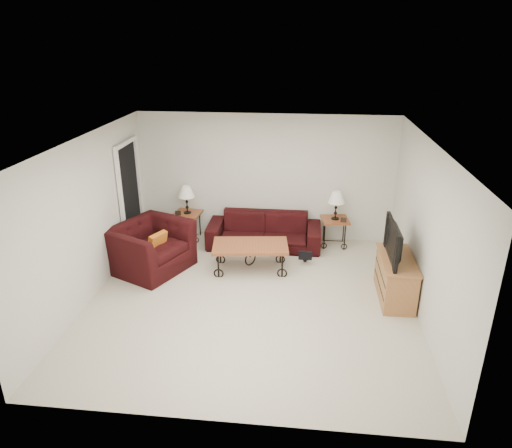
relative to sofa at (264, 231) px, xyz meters
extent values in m
plane|color=beige|center=(-0.01, -2.02, -0.32)|extent=(5.00, 5.00, 0.00)
cube|color=silver|center=(-0.01, 0.48, 0.93)|extent=(5.00, 0.02, 2.50)
cube|color=silver|center=(-0.01, -4.52, 0.93)|extent=(5.00, 0.02, 2.50)
cube|color=silver|center=(-2.51, -2.02, 0.93)|extent=(0.02, 5.00, 2.50)
cube|color=silver|center=(2.49, -2.02, 0.93)|extent=(0.02, 5.00, 2.50)
plane|color=white|center=(-0.01, -2.02, 2.18)|extent=(5.00, 5.00, 0.00)
cube|color=black|center=(-2.48, -0.37, 0.70)|extent=(0.08, 0.94, 2.04)
imported|color=black|center=(0.00, 0.00, 0.00)|extent=(2.19, 0.85, 0.64)
cube|color=#963E26|center=(-1.55, 0.18, -0.04)|extent=(0.56, 0.56, 0.56)
cube|color=#963E26|center=(1.36, 0.18, -0.04)|extent=(0.57, 0.57, 0.56)
cube|color=black|center=(-1.70, 0.03, 0.29)|extent=(0.11, 0.02, 0.09)
cube|color=black|center=(1.51, 0.03, 0.28)|extent=(0.11, 0.02, 0.09)
cube|color=#963E26|center=(-0.15, -1.02, -0.08)|extent=(1.37, 0.85, 0.49)
imported|color=black|center=(-1.89, -1.17, 0.10)|extent=(1.56, 1.63, 0.83)
cube|color=orange|center=(-1.74, -1.22, 0.20)|extent=(0.25, 0.38, 0.38)
cube|color=#AE6C40|center=(2.22, -1.70, 0.02)|extent=(0.47, 1.13, 0.68)
imported|color=black|center=(2.20, -1.70, 0.65)|extent=(0.13, 1.01, 0.58)
ellipsoid|color=black|center=(0.81, -0.62, -0.08)|extent=(0.41, 0.34, 0.48)
camera|label=1|loc=(0.75, -8.28, 3.55)|focal=32.61mm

